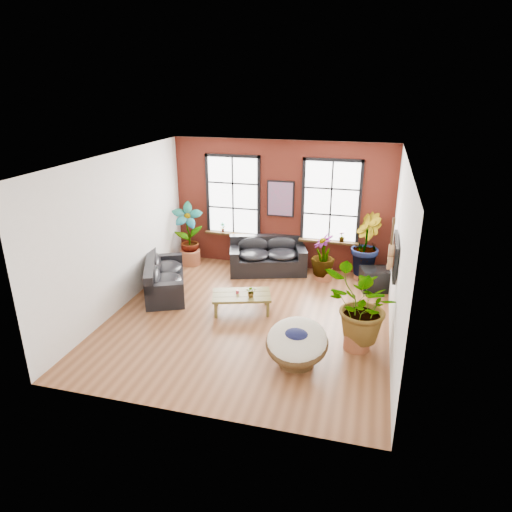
{
  "coord_description": "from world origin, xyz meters",
  "views": [
    {
      "loc": [
        2.44,
        -8.61,
        4.87
      ],
      "look_at": [
        0.0,
        0.6,
        1.25
      ],
      "focal_mm": 32.0,
      "sensor_mm": 36.0,
      "label": 1
    }
  ],
  "objects_px": {
    "sofa_back": "(268,256)",
    "papasan_chair": "(297,343)",
    "coffee_table": "(241,296)",
    "sofa_left": "(163,278)"
  },
  "relations": [
    {
      "from": "sofa_back",
      "to": "papasan_chair",
      "type": "distance_m",
      "value": 4.48
    },
    {
      "from": "coffee_table",
      "to": "papasan_chair",
      "type": "relative_size",
      "value": 1.23
    },
    {
      "from": "sofa_back",
      "to": "papasan_chair",
      "type": "relative_size",
      "value": 1.89
    },
    {
      "from": "sofa_back",
      "to": "sofa_left",
      "type": "height_order",
      "value": "sofa_back"
    },
    {
      "from": "papasan_chair",
      "to": "sofa_left",
      "type": "bearing_deg",
      "value": 150.33
    },
    {
      "from": "sofa_back",
      "to": "sofa_left",
      "type": "bearing_deg",
      "value": -155.14
    },
    {
      "from": "coffee_table",
      "to": "papasan_chair",
      "type": "bearing_deg",
      "value": -65.75
    },
    {
      "from": "sofa_back",
      "to": "papasan_chair",
      "type": "bearing_deg",
      "value": -87.0
    },
    {
      "from": "coffee_table",
      "to": "sofa_left",
      "type": "bearing_deg",
      "value": 149.66
    },
    {
      "from": "sofa_back",
      "to": "coffee_table",
      "type": "distance_m",
      "value": 2.46
    }
  ]
}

